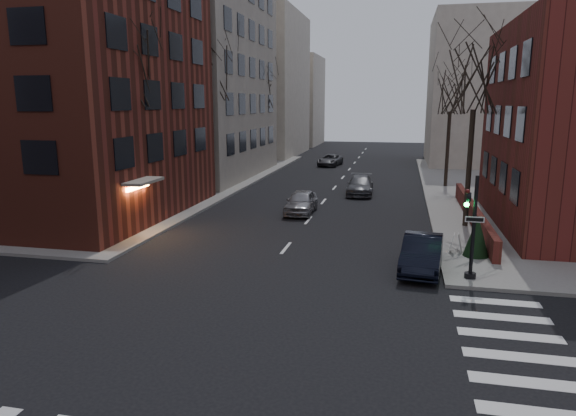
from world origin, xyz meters
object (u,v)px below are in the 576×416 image
at_px(tree_left_a, 129,70).
at_px(tree_left_b, 211,73).
at_px(car_lane_silver, 301,202).
at_px(streetlamp_far, 273,127).
at_px(tree_right_a, 475,79).
at_px(parked_sedan, 422,253).
at_px(streetlamp_near, 201,141).
at_px(tree_right_b, 451,92).
at_px(evergreen_shrub, 477,236).
at_px(car_lane_far, 330,160).
at_px(tree_left_c, 262,90).
at_px(sandwich_board, 456,243).
at_px(traffic_signal, 471,234).
at_px(car_lane_gray, 360,185).

relative_size(tree_left_a, tree_left_b, 0.95).
bearing_deg(car_lane_silver, streetlamp_far, 108.01).
distance_m(tree_right_a, parked_sedan, 11.14).
xyz_separation_m(tree_right_a, car_lane_silver, (-9.60, 1.90, -7.32)).
distance_m(tree_left_b, car_lane_silver, 12.98).
bearing_deg(streetlamp_near, car_lane_silver, -15.86).
bearing_deg(tree_right_b, tree_right_a, -90.00).
bearing_deg(evergreen_shrub, tree_right_a, 88.04).
bearing_deg(car_lane_far, tree_left_c, -137.16).
bearing_deg(tree_right_b, sandwich_board, -92.99).
relative_size(tree_right_a, car_lane_far, 2.18).
bearing_deg(tree_left_a, parked_sedan, -14.93).
height_order(streetlamp_far, sandwich_board, streetlamp_far).
distance_m(parked_sedan, sandwich_board, 2.95).
distance_m(parked_sedan, car_lane_far, 35.66).
relative_size(tree_left_b, car_lane_silver, 2.59).
bearing_deg(streetlamp_far, streetlamp_near, -90.00).
distance_m(tree_left_b, car_lane_far, 21.36).
bearing_deg(sandwich_board, tree_left_a, -176.82).
distance_m(tree_left_a, streetlamp_near, 9.07).
xyz_separation_m(parked_sedan, car_lane_far, (-8.59, 34.61, -0.11)).
bearing_deg(streetlamp_far, car_lane_silver, -71.49).
bearing_deg(traffic_signal, tree_left_c, 118.36).
relative_size(traffic_signal, tree_right_b, 0.44).
bearing_deg(tree_right_b, tree_left_b, -161.18).
relative_size(traffic_signal, car_lane_silver, 0.96).
distance_m(car_lane_far, evergreen_shrub, 34.31).
distance_m(sandwich_board, evergreen_shrub, 1.02).
distance_m(tree_left_b, evergreen_shrub, 23.61).
relative_size(tree_left_c, parked_sedan, 2.20).
xyz_separation_m(tree_right_a, parked_sedan, (-2.60, -8.00, -7.30)).
relative_size(tree_left_b, parked_sedan, 2.45).
bearing_deg(parked_sedan, car_lane_silver, 131.00).
distance_m(tree_right_a, car_lane_gray, 13.62).
relative_size(tree_right_b, evergreen_shrub, 4.99).
height_order(tree_left_a, streetlamp_near, tree_left_a).
bearing_deg(sandwich_board, tree_right_b, 95.41).
bearing_deg(car_lane_far, car_lane_silver, -79.20).
xyz_separation_m(tree_left_a, tree_right_b, (17.60, 18.00, -0.88)).
bearing_deg(streetlamp_far, parked_sedan, -65.77).
bearing_deg(car_lane_silver, tree_right_a, -11.69).
distance_m(tree_right_a, streetlamp_far, 29.65).
height_order(parked_sedan, car_lane_far, parked_sedan).
distance_m(tree_left_c, evergreen_shrub, 33.60).
xyz_separation_m(traffic_signal, tree_right_b, (0.86, 23.01, 5.68)).
distance_m(tree_right_a, car_lane_far, 29.80).
relative_size(tree_right_b, streetlamp_far, 1.46).
relative_size(streetlamp_near, car_lane_silver, 1.50).
bearing_deg(sandwich_board, car_lane_gray, 118.67).
distance_m(streetlamp_far, car_lane_far, 7.32).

